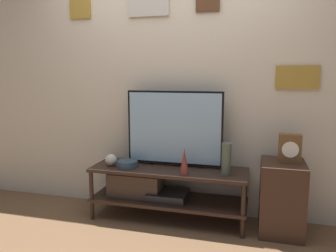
{
  "coord_description": "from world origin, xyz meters",
  "views": [
    {
      "loc": [
        0.78,
        -2.61,
        1.37
      ],
      "look_at": [
        -0.0,
        0.27,
        0.9
      ],
      "focal_mm": 35.0,
      "sensor_mm": 36.0,
      "label": 1
    }
  ],
  "objects": [
    {
      "name": "television",
      "position": [
        0.03,
        0.37,
        0.87
      ],
      "size": [
        0.92,
        0.05,
        0.72
      ],
      "color": "black",
      "rests_on": "media_console"
    },
    {
      "name": "vase_round_glass",
      "position": [
        -0.56,
        0.21,
        0.56
      ],
      "size": [
        0.11,
        0.11,
        0.11
      ],
      "color": "beige",
      "rests_on": "media_console"
    },
    {
      "name": "side_table",
      "position": [
        1.02,
        0.28,
        0.31
      ],
      "size": [
        0.37,
        0.44,
        0.63
      ],
      "color": "#382319",
      "rests_on": "ground_plane"
    },
    {
      "name": "vase_wide_bowl",
      "position": [
        -0.39,
        0.2,
        0.53
      ],
      "size": [
        0.19,
        0.19,
        0.07
      ],
      "color": "#2D4251",
      "rests_on": "media_console"
    },
    {
      "name": "vase_tall_ceramic",
      "position": [
        0.54,
        0.21,
        0.64
      ],
      "size": [
        0.08,
        0.08,
        0.28
      ],
      "color": "#4C5647",
      "rests_on": "media_console"
    },
    {
      "name": "ground_plane",
      "position": [
        0.0,
        0.0,
        0.0
      ],
      "size": [
        12.0,
        12.0,
        0.0
      ],
      "primitive_type": "plane",
      "color": "brown"
    },
    {
      "name": "wall_back",
      "position": [
        0.0,
        0.55,
        1.36
      ],
      "size": [
        6.4,
        0.08,
        2.7
      ],
      "color": "beige",
      "rests_on": "ground_plane"
    },
    {
      "name": "vase_slim_bronze",
      "position": [
        0.18,
        0.14,
        0.62
      ],
      "size": [
        0.08,
        0.08,
        0.24
      ],
      "color": "brown",
      "rests_on": "media_console"
    },
    {
      "name": "media_console",
      "position": [
        -0.12,
        0.27,
        0.32
      ],
      "size": [
        1.47,
        0.46,
        0.5
      ],
      "color": "black",
      "rests_on": "ground_plane"
    },
    {
      "name": "mantel_clock",
      "position": [
        1.06,
        0.29,
        0.75
      ],
      "size": [
        0.18,
        0.11,
        0.24
      ],
      "color": "brown",
      "rests_on": "side_table"
    }
  ]
}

